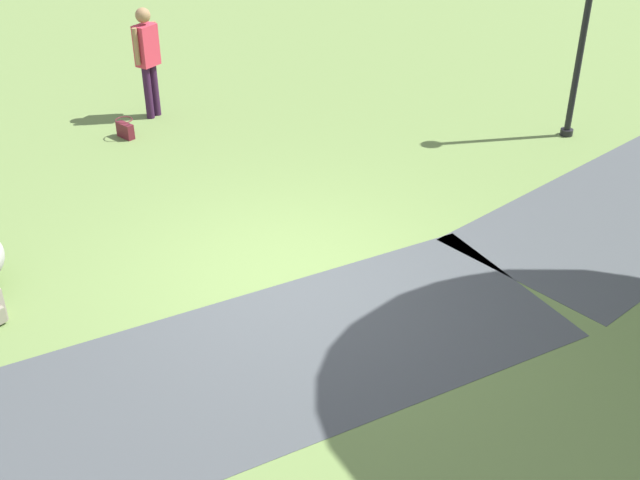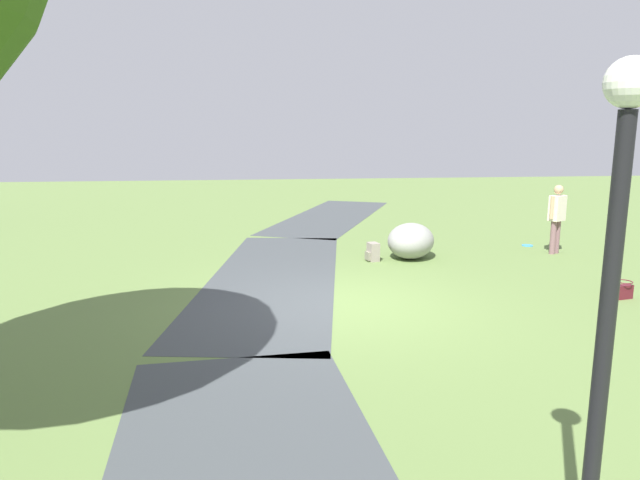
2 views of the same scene
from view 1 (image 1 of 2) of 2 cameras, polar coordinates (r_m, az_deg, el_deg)
The scene contains 5 objects.
ground_plane at distance 9.34m, azimuth -2.25°, elevation -2.53°, with size 48.00×48.00×0.00m, color #5F793F.
footpath_segment_mid at distance 7.86m, azimuth -9.54°, elevation -10.50°, with size 8.27×3.61×0.01m.
lamp_post at distance 12.86m, azimuth 18.48°, elevation 15.27°, with size 0.28×0.28×3.20m.
woman_with_handbag at distance 13.56m, azimuth -12.18°, elevation 12.77°, with size 0.49×0.35×1.81m.
handbag_on_grass at distance 13.13m, azimuth -13.68°, elevation 7.65°, with size 0.32×0.34×0.31m.
Camera 1 is at (4.41, 6.41, 5.16)m, focal length 45.03 mm.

